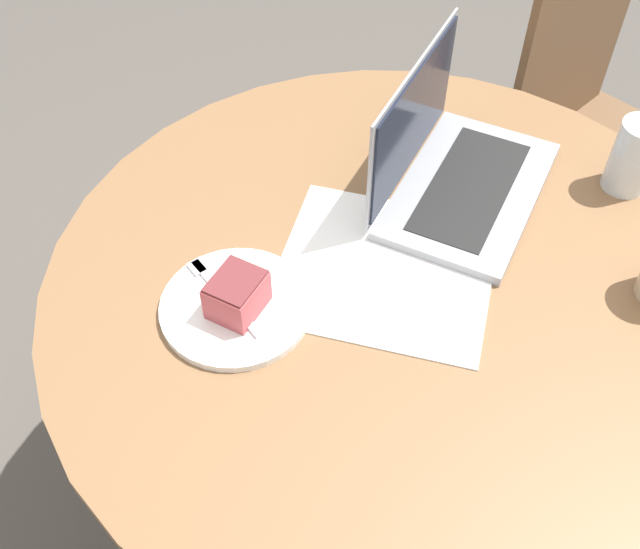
# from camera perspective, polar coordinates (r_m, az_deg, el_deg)

# --- Properties ---
(ground_plane) EXTENTS (12.00, 12.00, 0.00)m
(ground_plane) POSITION_cam_1_polar(r_m,az_deg,el_deg) (1.71, 4.13, -16.02)
(ground_plane) COLOR #4C4742
(dining_table) EXTENTS (1.05, 1.05, 0.72)m
(dining_table) POSITION_cam_1_polar(r_m,az_deg,el_deg) (1.20, 5.66, -4.15)
(dining_table) COLOR brown
(dining_table) RESTS_ON ground_plane
(chair) EXTENTS (0.59, 0.59, 0.99)m
(chair) POSITION_cam_1_polar(r_m,az_deg,el_deg) (1.79, 20.61, 9.79)
(chair) COLOR brown
(chair) RESTS_ON ground_plane
(paper_document) EXTENTS (0.39, 0.37, 0.00)m
(paper_document) POSITION_cam_1_polar(r_m,az_deg,el_deg) (1.11, 5.01, 0.47)
(paper_document) COLOR white
(paper_document) RESTS_ON dining_table
(plate) EXTENTS (0.21, 0.21, 0.01)m
(plate) POSITION_cam_1_polar(r_m,az_deg,el_deg) (1.06, -6.42, -2.45)
(plate) COLOR white
(plate) RESTS_ON dining_table
(cake_slice) EXTENTS (0.10, 0.10, 0.06)m
(cake_slice) POSITION_cam_1_polar(r_m,az_deg,el_deg) (1.03, -6.35, -1.51)
(cake_slice) COLOR #B74C51
(cake_slice) RESTS_ON plate
(fork) EXTENTS (0.11, 0.15, 0.00)m
(fork) POSITION_cam_1_polar(r_m,az_deg,el_deg) (1.07, -7.74, -1.10)
(fork) COLOR silver
(fork) RESTS_ON plate
(water_glass) EXTENTS (0.07, 0.07, 0.12)m
(water_glass) POSITION_cam_1_polar(r_m,az_deg,el_deg) (1.29, 22.77, 8.30)
(water_glass) COLOR silver
(water_glass) RESTS_ON dining_table
(laptop) EXTENTS (0.35, 0.40, 0.22)m
(laptop) POSITION_cam_1_polar(r_m,az_deg,el_deg) (1.22, 10.20, 7.76)
(laptop) COLOR gray
(laptop) RESTS_ON dining_table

